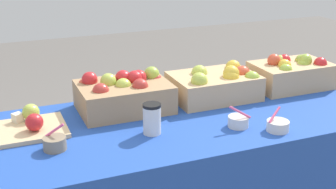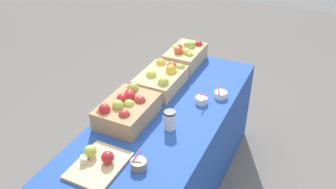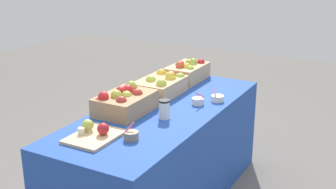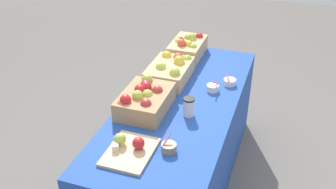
{
  "view_description": "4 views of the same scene",
  "coord_description": "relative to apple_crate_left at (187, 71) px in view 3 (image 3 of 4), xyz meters",
  "views": [
    {
      "loc": [
        -0.74,
        -1.72,
        1.54
      ],
      "look_at": [
        -0.02,
        0.03,
        0.85
      ],
      "focal_mm": 49.4,
      "sensor_mm": 36.0,
      "label": 1
    },
    {
      "loc": [
        -1.74,
        -0.85,
        2.11
      ],
      "look_at": [
        0.16,
        0.06,
        0.78
      ],
      "focal_mm": 37.24,
      "sensor_mm": 36.0,
      "label": 2
    },
    {
      "loc": [
        -2.56,
        -1.46,
        1.83
      ],
      "look_at": [
        0.07,
        -0.01,
        0.83
      ],
      "focal_mm": 47.79,
      "sensor_mm": 36.0,
      "label": 3
    },
    {
      "loc": [
        -2.2,
        -0.66,
        2.17
      ],
      "look_at": [
        -0.19,
        0.02,
        0.9
      ],
      "focal_mm": 41.65,
      "sensor_mm": 36.0,
      "label": 4
    }
  ],
  "objects": [
    {
      "name": "sample_bowl_mid",
      "position": [
        -1.27,
        -0.27,
        -0.05
      ],
      "size": [
        0.09,
        0.09,
        0.1
      ],
      "color": "gray",
      "rests_on": "table"
    },
    {
      "name": "sample_bowl_far",
      "position": [
        -0.52,
        -0.34,
        -0.05
      ],
      "size": [
        0.1,
        0.09,
        0.1
      ],
      "color": "silver",
      "rests_on": "table"
    },
    {
      "name": "apple_crate_middle",
      "position": [
        -0.44,
        0.0,
        -0.01
      ],
      "size": [
        0.41,
        0.29,
        0.17
      ],
      "color": "tan",
      "rests_on": "table"
    },
    {
      "name": "sample_bowl_near",
      "position": [
        -0.39,
        -0.44,
        -0.05
      ],
      "size": [
        0.1,
        0.09,
        0.09
      ],
      "color": "silver",
      "rests_on": "table"
    },
    {
      "name": "cutting_board_front",
      "position": [
        -1.35,
        -0.05,
        -0.05
      ],
      "size": [
        0.33,
        0.26,
        0.09
      ],
      "color": "#D1B284",
      "rests_on": "table"
    },
    {
      "name": "apple_crate_left",
      "position": [
        0.0,
        0.0,
        0.0
      ],
      "size": [
        0.4,
        0.25,
        0.18
      ],
      "color": "tan",
      "rests_on": "table"
    },
    {
      "name": "table",
      "position": [
        -0.73,
        -0.17,
        -0.45
      ],
      "size": [
        1.9,
        0.76,
        0.74
      ],
      "primitive_type": "cube",
      "color": "#234CAD",
      "rests_on": "ground_plane"
    },
    {
      "name": "apple_crate_right",
      "position": [
        -0.9,
        0.03,
        0.0
      ],
      "size": [
        0.41,
        0.3,
        0.18
      ],
      "color": "tan",
      "rests_on": "table"
    },
    {
      "name": "coffee_cup",
      "position": [
        -0.88,
        -0.27,
        -0.01
      ],
      "size": [
        0.07,
        0.07,
        0.13
      ],
      "color": "silver",
      "rests_on": "table"
    }
  ]
}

